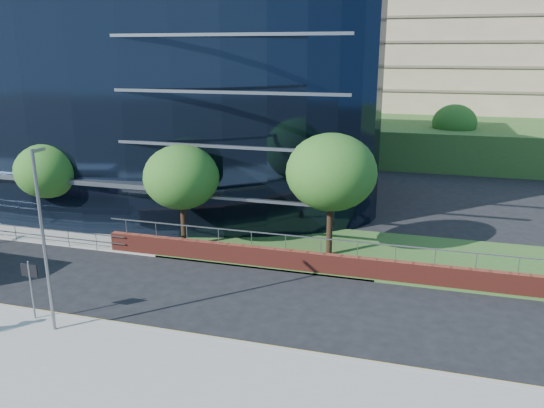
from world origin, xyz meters
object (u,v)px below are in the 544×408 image
(tree_far_c, at_px, (181,177))
(tree_dist_e, at_px, (454,123))
(street_sign, at_px, (30,278))
(tree_far_d, at_px, (331,172))
(streetlight_east, at_px, (43,237))
(tree_far_b, at_px, (48,171))

(tree_far_c, bearing_deg, tree_dist_e, 61.26)
(street_sign, bearing_deg, tree_dist_e, 64.88)
(tree_far_c, relative_size, tree_far_d, 0.87)
(tree_dist_e, relative_size, streetlight_east, 0.81)
(tree_far_c, distance_m, streetlight_east, 11.22)
(tree_far_d, relative_size, streetlight_east, 0.93)
(tree_far_b, bearing_deg, street_sign, -55.92)
(tree_far_b, relative_size, tree_far_d, 0.81)
(tree_far_b, bearing_deg, tree_dist_e, 48.48)
(street_sign, distance_m, streetlight_east, 2.80)
(tree_far_c, bearing_deg, tree_far_b, 177.14)
(tree_far_d, xyz_separation_m, streetlight_east, (-10.00, -12.17, -0.75))
(tree_dist_e, bearing_deg, street_sign, -115.12)
(street_sign, height_order, tree_far_c, tree_far_c)
(street_sign, xyz_separation_m, tree_far_c, (2.50, 10.59, 2.39))
(tree_far_b, height_order, tree_dist_e, tree_dist_e)
(tree_far_d, height_order, streetlight_east, streetlight_east)
(tree_far_b, xyz_separation_m, tree_far_c, (10.00, -0.50, 0.33))
(street_sign, distance_m, tree_far_d, 16.61)
(street_sign, height_order, tree_far_b, tree_far_b)
(tree_far_b, relative_size, tree_far_c, 0.93)
(tree_far_b, relative_size, tree_dist_e, 0.93)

